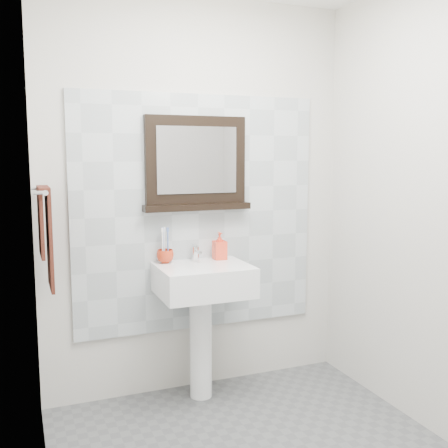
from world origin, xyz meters
The scene contains 10 objects.
back_wall centered at (0.00, 1.10, 1.25)m, with size 2.00×0.01×2.50m, color beige.
left_wall centered at (-1.00, 0.00, 1.25)m, with size 0.01×2.20×2.50m, color beige.
splashback centered at (0.00, 1.09, 1.15)m, with size 1.60×0.02×1.50m, color #B0B9BE.
pedestal_sink centered at (-0.05, 0.87, 0.68)m, with size 0.55×0.44×0.96m.
toothbrush_cup centered at (-0.24, 1.02, 0.90)m, with size 0.10×0.10×0.08m, color #B73015.
toothbrushes centered at (-0.24, 1.02, 0.98)m, with size 0.05×0.04×0.21m.
soap_dispenser centered at (0.11, 1.00, 0.95)m, with size 0.08×0.08×0.17m, color red.
framed_mirror centered at (-0.02, 1.06, 1.46)m, with size 0.69×0.11×0.58m.
towel_bar centered at (-0.95, 0.85, 1.34)m, with size 0.07×0.40×0.03m.
hand_towel centered at (-0.94, 0.85, 1.13)m, with size 0.06×0.30×0.55m.
Camera 1 is at (-1.08, -2.07, 1.52)m, focal length 42.00 mm.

